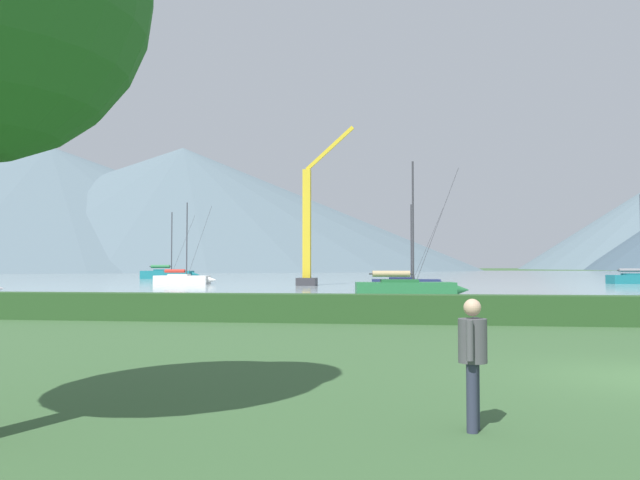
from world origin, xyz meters
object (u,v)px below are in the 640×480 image
at_px(sailboat_slip_1, 168,274).
at_px(sailboat_slip_9, 638,278).
at_px(person_standing_walker, 473,353).
at_px(sailboat_slip_2, 406,288).
at_px(sailboat_slip_4, 407,283).
at_px(sailboat_slip_6, 183,279).
at_px(dock_crane, 309,234).

bearing_deg(sailboat_slip_1, sailboat_slip_9, -19.82).
xyz_separation_m(sailboat_slip_9, person_standing_walker, (-24.98, -70.18, 0.35)).
distance_m(sailboat_slip_9, person_standing_walker, 74.49).
height_order(sailboat_slip_1, sailboat_slip_2, sailboat_slip_1).
bearing_deg(sailboat_slip_4, sailboat_slip_1, 128.21).
xyz_separation_m(sailboat_slip_6, person_standing_walker, (25.89, -61.79, 0.39)).
bearing_deg(person_standing_walker, sailboat_slip_1, 126.59).
height_order(sailboat_slip_1, sailboat_slip_6, sailboat_slip_1).
height_order(sailboat_slip_4, sailboat_slip_9, sailboat_slip_9).
bearing_deg(sailboat_slip_2, sailboat_slip_4, 82.45).
relative_size(sailboat_slip_2, dock_crane, 0.54).
distance_m(sailboat_slip_2, person_standing_walker, 34.05).
distance_m(sailboat_slip_2, sailboat_slip_4, 13.69).
height_order(sailboat_slip_1, person_standing_walker, sailboat_slip_1).
xyz_separation_m(sailboat_slip_2, sailboat_slip_6, (-24.90, 27.75, -0.02)).
distance_m(sailboat_slip_1, sailboat_slip_2, 67.16).
bearing_deg(sailboat_slip_6, sailboat_slip_4, -30.78).
relative_size(sailboat_slip_1, dock_crane, 0.63).
relative_size(sailboat_slip_6, dock_crane, 0.55).
relative_size(person_standing_walker, dock_crane, 0.10).
bearing_deg(person_standing_walker, dock_crane, 114.29).
height_order(sailboat_slip_4, person_standing_walker, sailboat_slip_4).
xyz_separation_m(sailboat_slip_4, person_standing_walker, (1.04, -47.72, 0.43)).
bearing_deg(sailboat_slip_4, sailboat_slip_6, 147.15).
xyz_separation_m(sailboat_slip_2, sailboat_slip_4, (-0.05, 13.69, -0.06)).
height_order(sailboat_slip_1, sailboat_slip_9, sailboat_slip_1).
relative_size(sailboat_slip_9, person_standing_walker, 6.20).
height_order(sailboat_slip_1, dock_crane, dock_crane).
height_order(sailboat_slip_2, sailboat_slip_6, sailboat_slip_6).
bearing_deg(dock_crane, sailboat_slip_9, 18.23).
relative_size(sailboat_slip_4, dock_crane, 0.44).
relative_size(sailboat_slip_4, sailboat_slip_9, 0.71).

